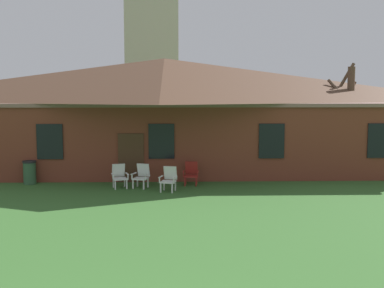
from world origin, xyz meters
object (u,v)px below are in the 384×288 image
Objects in this scene: lawn_chair_left_end at (169,178)px; lawn_chair_by_porch at (119,175)px; lawn_chair_near_door at (142,175)px; lawn_chair_middle at (191,173)px; trash_bin at (30,172)px.

lawn_chair_by_porch is at bearing 160.62° from lawn_chair_left_end.
lawn_chair_left_end is (2.02, -0.71, 0.00)m from lawn_chair_by_porch.
lawn_chair_middle is at bearing 14.75° from lawn_chair_near_door.
lawn_chair_by_porch and lawn_chair_near_door have the same top height.
lawn_chair_near_door is (0.90, 0.02, 0.00)m from lawn_chair_by_porch.
lawn_chair_near_door is 1.00× the size of lawn_chair_middle.
lawn_chair_left_end is at bearing -15.48° from trash_bin.
lawn_chair_near_door is at bearing -10.69° from trash_bin.
lawn_chair_by_porch is 2.96m from lawn_chair_middle.
trash_bin is (-4.77, 0.90, -0.00)m from lawn_chair_near_door.
lawn_chair_middle is (2.01, 0.53, 0.00)m from lawn_chair_near_door.
lawn_chair_by_porch and lawn_chair_left_end have the same top height.
lawn_chair_near_door is at bearing 146.82° from lawn_chair_left_end.
lawn_chair_near_door and lawn_chair_middle have the same top height.
trash_bin reaches higher than lawn_chair_near_door.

